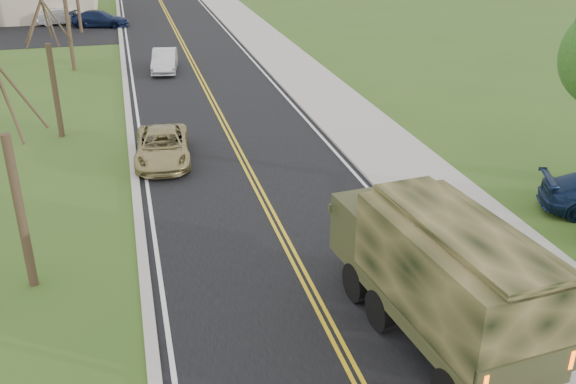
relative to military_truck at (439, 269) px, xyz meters
name	(u,v)px	position (x,y,z in m)	size (l,w,h in m)	color
road	(183,44)	(-2.18, 34.68, -1.85)	(8.00, 120.00, 0.01)	black
curb_right	(241,40)	(1.97, 34.68, -1.80)	(0.30, 120.00, 0.12)	#9E998E
sidewalk_right	(265,39)	(3.72, 34.68, -1.81)	(3.20, 120.00, 0.10)	#9E998E
curb_left	(122,46)	(-6.33, 34.68, -1.81)	(0.30, 120.00, 0.10)	#9E998E
bare_tree_a	(17,194)	(-9.18, 4.68, 0.77)	(1.93, 2.26, 6.08)	#38281C
bare_tree_b	(53,80)	(-9.18, 16.68, 0.62)	(1.83, 2.14, 5.73)	#38281C
bare_tree_c	(68,23)	(-9.18, 28.68, 0.92)	(2.04, 2.39, 6.42)	#38281C
military_truck	(439,269)	(0.00, 0.00, 0.00)	(2.92, 6.69, 3.24)	black
suv_champagne	(162,147)	(-5.18, 12.67, -1.25)	(2.02, 4.39, 1.22)	#9D8E59
sedan_silver	(165,61)	(-3.97, 27.06, -1.22)	(1.34, 3.86, 1.27)	silver
lot_car_silver	(63,16)	(-10.66, 44.68, -1.18)	(1.43, 4.11, 1.35)	silver
lot_car_navy	(100,19)	(-7.78, 42.81, -1.22)	(1.78, 4.39, 1.27)	#0F1A38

